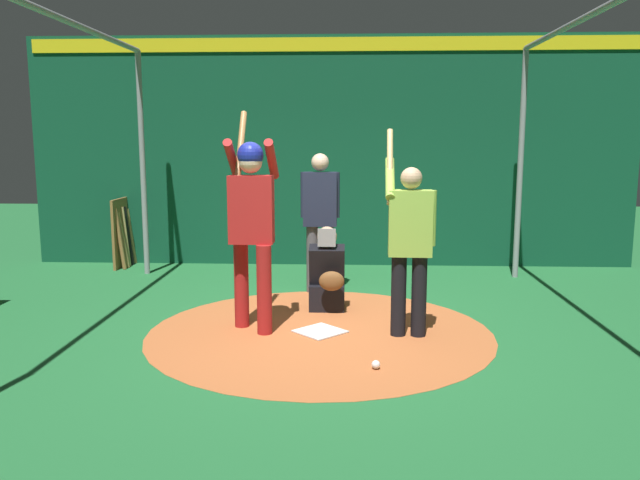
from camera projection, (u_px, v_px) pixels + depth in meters
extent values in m
plane|color=#216633|center=(320.00, 332.00, 6.41)|extent=(25.23, 25.23, 0.00)
cylinder|color=#B76033|center=(320.00, 332.00, 6.40)|extent=(3.49, 3.49, 0.01)
cube|color=white|center=(320.00, 331.00, 6.40)|extent=(0.59, 0.59, 0.01)
cylinder|color=maroon|center=(264.00, 290.00, 6.29)|extent=(0.15, 0.15, 0.91)
cylinder|color=maroon|center=(241.00, 284.00, 6.54)|extent=(0.15, 0.15, 0.91)
cube|color=#B21E1E|center=(251.00, 210.00, 6.29)|extent=(0.22, 0.44, 0.68)
cylinder|color=#B21E1E|center=(272.00, 160.00, 6.30)|extent=(0.55, 0.09, 0.42)
cylinder|color=#B21E1E|center=(232.00, 160.00, 6.32)|extent=(0.55, 0.09, 0.42)
sphere|color=beige|center=(250.00, 162.00, 6.22)|extent=(0.23, 0.23, 0.23)
sphere|color=navy|center=(250.00, 155.00, 6.21)|extent=(0.26, 0.26, 0.26)
cylinder|color=olive|center=(241.00, 147.00, 6.42)|extent=(0.54, 0.06, 0.73)
cube|color=black|center=(327.00, 296.00, 7.29)|extent=(0.40, 0.40, 0.30)
cube|color=black|center=(327.00, 265.00, 7.19)|extent=(0.31, 0.40, 0.48)
sphere|color=tan|center=(327.00, 236.00, 7.12)|extent=(0.22, 0.22, 0.22)
cube|color=gray|center=(327.00, 238.00, 7.02)|extent=(0.03, 0.20, 0.20)
ellipsoid|color=brown|center=(332.00, 281.00, 6.93)|extent=(0.12, 0.28, 0.22)
cylinder|color=#4C4C51|center=(328.00, 259.00, 8.05)|extent=(0.15, 0.15, 0.86)
cylinder|color=#4C4C51|center=(312.00, 259.00, 8.06)|extent=(0.15, 0.15, 0.86)
cube|color=#1E2338|center=(320.00, 199.00, 7.94)|extent=(0.22, 0.42, 0.68)
cylinder|color=#1E2338|center=(336.00, 195.00, 7.92)|extent=(0.09, 0.09, 0.57)
cylinder|color=#1E2338|center=(304.00, 195.00, 7.94)|extent=(0.09, 0.09, 0.57)
sphere|color=beige|center=(320.00, 162.00, 7.86)|extent=(0.22, 0.22, 0.22)
cylinder|color=black|center=(419.00, 296.00, 6.23)|extent=(0.15, 0.15, 0.81)
cylinder|color=black|center=(399.00, 296.00, 6.25)|extent=(0.15, 0.15, 0.81)
cube|color=#99BE48|center=(410.00, 223.00, 6.13)|extent=(0.24, 0.43, 0.64)
cylinder|color=#99BE48|center=(431.00, 218.00, 6.10)|extent=(0.09, 0.09, 0.54)
cylinder|color=#99BE48|center=(390.00, 178.00, 6.17)|extent=(0.47, 0.11, 0.42)
sphere|color=tan|center=(411.00, 178.00, 6.06)|extent=(0.21, 0.21, 0.21)
cylinder|color=tan|center=(390.00, 166.00, 6.24)|extent=(0.46, 0.08, 0.74)
cube|color=#0F472D|center=(331.00, 152.00, 9.71)|extent=(0.20, 9.23, 3.48)
cube|color=yellow|center=(331.00, 44.00, 9.35)|extent=(0.03, 9.05, 0.20)
cylinder|color=gray|center=(143.00, 165.00, 8.99)|extent=(0.08, 0.08, 3.15)
cylinder|color=gray|center=(520.00, 166.00, 8.75)|extent=(0.08, 0.08, 3.15)
cylinder|color=gray|center=(43.00, 11.00, 6.03)|extent=(5.49, 0.07, 0.07)
cylinder|color=gray|center=(609.00, 5.00, 5.79)|extent=(5.49, 0.07, 0.07)
cube|color=olive|center=(124.00, 231.00, 9.79)|extent=(0.94, 0.04, 1.05)
cylinder|color=black|center=(136.00, 232.00, 10.17)|extent=(0.06, 0.19, 0.91)
cylinder|color=tan|center=(134.00, 237.00, 10.06)|extent=(0.06, 0.12, 0.81)
cylinder|color=tan|center=(131.00, 236.00, 9.93)|extent=(0.06, 0.15, 0.87)
cylinder|color=black|center=(128.00, 236.00, 9.81)|extent=(0.06, 0.15, 0.91)
cylinder|color=tan|center=(126.00, 237.00, 9.69)|extent=(0.06, 0.13, 0.92)
cylinder|color=tan|center=(123.00, 240.00, 9.58)|extent=(0.06, 0.17, 0.85)
cylinder|color=olive|center=(120.00, 239.00, 9.46)|extent=(0.06, 0.16, 0.92)
sphere|color=white|center=(376.00, 365.00, 5.37)|extent=(0.07, 0.07, 0.07)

